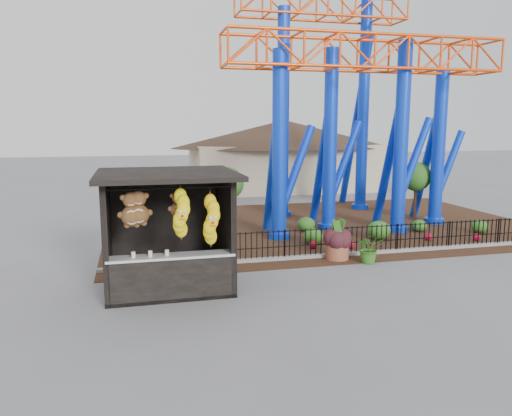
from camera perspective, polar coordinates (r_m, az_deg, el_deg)
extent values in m
plane|color=slate|center=(13.19, 3.82, -9.57)|extent=(120.00, 120.00, 0.00)
cube|color=#331E11|center=(21.78, 7.45, -1.95)|extent=(18.00, 12.00, 0.02)
cube|color=gray|center=(17.33, 13.48, -4.94)|extent=(18.00, 0.18, 0.12)
cube|color=black|center=(13.76, -9.88, -8.65)|extent=(3.20, 2.60, 0.10)
cube|color=black|center=(14.59, -10.40, -1.73)|extent=(3.20, 0.12, 3.00)
cube|color=black|center=(13.37, -16.66, -3.01)|extent=(0.12, 2.60, 3.00)
cube|color=black|center=(13.56, -3.55, -2.45)|extent=(0.12, 2.60, 3.00)
cube|color=black|center=(12.89, -10.18, 3.82)|extent=(3.50, 3.40, 0.12)
cube|color=black|center=(12.17, -16.87, -4.24)|extent=(0.14, 0.14, 3.00)
cube|color=black|center=(12.38, -2.57, -3.60)|extent=(0.14, 0.14, 3.00)
cube|color=black|center=(12.61, -9.60, -7.96)|extent=(3.00, 0.50, 1.10)
cube|color=silver|center=(12.45, -9.67, -5.46)|extent=(3.10, 0.55, 0.06)
cylinder|color=black|center=(11.73, -9.76, 2.24)|extent=(2.90, 0.04, 0.04)
cylinder|color=#0C37D9|center=(18.65, 2.71, 7.03)|extent=(0.56, 0.56, 7.00)
cylinder|color=#0C37D9|center=(19.10, 2.63, -3.15)|extent=(0.84, 0.84, 0.24)
cylinder|color=#0C37D9|center=(20.61, 8.48, 7.59)|extent=(0.56, 0.56, 7.30)
cylinder|color=#0C37D9|center=(21.03, 8.24, -2.06)|extent=(0.84, 0.84, 0.24)
cylinder|color=#0C37D9|center=(20.64, 16.26, 7.60)|extent=(0.56, 0.56, 7.50)
cylinder|color=#0C37D9|center=(21.05, 15.80, -2.31)|extent=(0.84, 0.84, 0.24)
cylinder|color=#0C37D9|center=(23.00, 20.13, 6.44)|extent=(0.56, 0.56, 6.60)
cylinder|color=#0C37D9|center=(23.35, 19.69, -1.37)|extent=(0.84, 0.84, 0.24)
cylinder|color=#0C37D9|center=(23.38, 3.11, 10.60)|extent=(0.56, 0.56, 9.50)
cylinder|color=#0C37D9|center=(23.75, 3.01, -0.64)|extent=(0.84, 0.84, 0.24)
cylinder|color=#0C37D9|center=(25.98, 12.18, 11.40)|extent=(0.56, 0.56, 10.50)
cylinder|color=#0C37D9|center=(26.30, 11.79, 0.16)|extent=(0.84, 0.84, 0.24)
cylinder|color=#0C37D9|center=(19.57, 1.94, 4.59)|extent=(0.36, 2.21, 5.85)
cylinder|color=#0C37D9|center=(19.22, 4.43, 3.95)|extent=(1.62, 0.32, 3.73)
cylinder|color=#0C37D9|center=(21.50, 7.51, 5.25)|extent=(0.36, 2.29, 6.10)
cylinder|color=#0C37D9|center=(21.23, 9.85, 4.65)|extent=(1.67, 0.32, 3.88)
cylinder|color=#0C37D9|center=(21.47, 14.94, 5.21)|extent=(0.36, 2.34, 6.26)
cylinder|color=#0C37D9|center=(21.31, 17.35, 4.56)|extent=(1.71, 0.32, 3.99)
cylinder|color=#0C37D9|center=(23.80, 18.81, 4.60)|extent=(0.36, 2.10, 5.53)
cylinder|color=#0C37D9|center=(23.70, 21.00, 4.06)|extent=(1.54, 0.32, 3.52)
cylinder|color=#995337|center=(16.37, 9.26, -4.82)|extent=(0.94, 0.94, 0.58)
ellipsoid|color=#34151A|center=(16.23, 9.31, -2.74)|extent=(0.70, 0.70, 0.64)
imported|color=#33601C|center=(16.11, 12.84, -4.48)|extent=(0.96, 0.87, 0.95)
ellipsoid|color=#2B5E1B|center=(18.26, 6.53, -3.21)|extent=(0.72, 0.72, 0.58)
ellipsoid|color=#2B5E1B|center=(19.40, 13.85, -2.48)|extent=(0.88, 0.88, 0.70)
ellipsoid|color=#2B5E1B|center=(21.29, 18.13, -1.91)|extent=(0.61, 0.61, 0.49)
ellipsoid|color=#2B5E1B|center=(20.36, 5.75, -1.85)|extent=(0.73, 0.73, 0.59)
ellipsoid|color=#2B5E1B|center=(21.89, 24.18, -1.94)|extent=(0.64, 0.64, 0.51)
sphere|color=#B70C2C|center=(17.60, 6.53, -4.19)|extent=(0.28, 0.28, 0.28)
sphere|color=#B70C2C|center=(17.79, 10.77, -4.14)|extent=(0.28, 0.28, 0.28)
sphere|color=#B70C2C|center=(19.79, 19.08, -3.12)|extent=(0.28, 0.28, 0.28)
sphere|color=#B70C2C|center=(20.38, 23.91, -3.06)|extent=(0.28, 0.28, 0.28)
cube|color=#BFAD8C|center=(33.46, 3.21, 4.70)|extent=(12.00, 6.00, 3.00)
cone|color=#332319|center=(33.34, 3.25, 8.81)|extent=(15.00, 15.00, 1.80)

